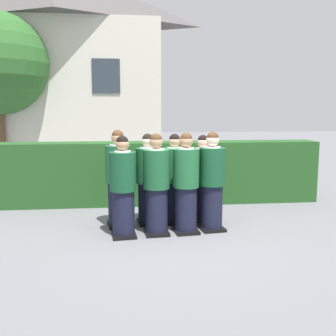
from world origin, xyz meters
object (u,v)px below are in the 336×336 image
object	(u,v)px
student_rear_row_1	(148,181)
student_in_red_blazer	(202,180)
student_front_row_1	(156,187)
student_front_row_3	(212,184)
student_front_row_0	(123,189)
student_front_row_2	(186,185)
student_rear_row_2	(174,181)
student_rear_row_0	(119,181)

from	to	relation	value
student_rear_row_1	student_in_red_blazer	bearing A→B (deg)	7.06
student_front_row_1	student_front_row_3	world-z (taller)	student_front_row_3
student_front_row_0	student_front_row_1	distance (m)	0.55
student_front_row_0	student_rear_row_1	xyz separation A→B (m)	(0.44, 0.67, -0.00)
student_front_row_2	student_rear_row_1	xyz separation A→B (m)	(-0.60, 0.56, -0.02)
student_front_row_3	student_rear_row_1	bearing A→B (deg)	156.38
student_front_row_1	student_front_row_2	bearing A→B (deg)	4.15
student_front_row_0	student_front_row_2	world-z (taller)	student_front_row_2
student_front_row_1	student_rear_row_2	world-z (taller)	student_front_row_1
student_front_row_0	student_front_row_1	xyz separation A→B (m)	(0.54, 0.07, 0.01)
student_rear_row_0	student_rear_row_1	bearing A→B (deg)	10.44
student_front_row_1	student_rear_row_0	xyz separation A→B (m)	(-0.62, 0.50, 0.02)
student_front_row_0	student_in_red_blazer	world-z (taller)	student_front_row_0
student_rear_row_0	student_front_row_3	bearing A→B (deg)	-13.08
student_rear_row_0	student_rear_row_2	size ratio (longest dim) A/B	1.05
student_front_row_2	student_front_row_3	bearing A→B (deg)	11.65
student_front_row_0	student_rear_row_2	bearing A→B (deg)	37.52
student_front_row_1	student_rear_row_1	distance (m)	0.60
student_front_row_3	student_rear_row_1	distance (m)	1.15
student_rear_row_1	student_rear_row_2	size ratio (longest dim) A/B	1.01
student_front_row_2	student_in_red_blazer	size ratio (longest dim) A/B	1.05
student_front_row_3	student_front_row_2	bearing A→B (deg)	-168.35
student_front_row_2	student_rear_row_1	world-z (taller)	student_front_row_2
student_front_row_1	student_in_red_blazer	xyz separation A→B (m)	(0.91, 0.72, -0.04)
student_rear_row_1	student_in_red_blazer	size ratio (longest dim) A/B	1.02
student_front_row_1	student_rear_row_2	size ratio (longest dim) A/B	1.03
student_front_row_1	student_front_row_2	size ratio (longest dim) A/B	1.00
student_front_row_0	student_rear_row_2	xyz separation A→B (m)	(0.92, 0.71, -0.01)
student_front_row_2	student_rear_row_0	world-z (taller)	student_rear_row_0
student_front_row_1	student_in_red_blazer	world-z (taller)	student_front_row_1
student_rear_row_1	student_front_row_2	bearing A→B (deg)	-43.07
student_front_row_0	student_rear_row_0	size ratio (longest dim) A/B	0.96
student_front_row_1	student_front_row_0	bearing A→B (deg)	-172.19
student_rear_row_0	student_in_red_blazer	bearing A→B (deg)	8.22
student_front_row_3	student_in_red_blazer	world-z (taller)	student_front_row_3
student_front_row_3	student_rear_row_1	world-z (taller)	student_front_row_3
student_front_row_1	student_rear_row_0	bearing A→B (deg)	141.33
student_rear_row_0	student_front_row_0	bearing A→B (deg)	-82.03
student_in_red_blazer	student_rear_row_1	bearing A→B (deg)	-172.94
student_rear_row_1	student_rear_row_2	distance (m)	0.48
student_front_row_1	student_rear_row_0	world-z (taller)	student_rear_row_0
student_front_row_2	student_in_red_blazer	world-z (taller)	student_front_row_2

